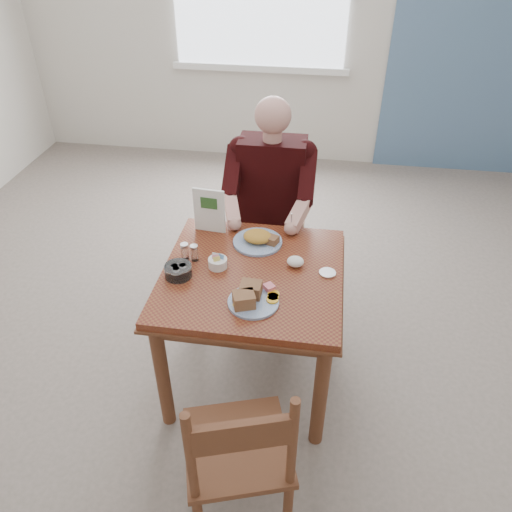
% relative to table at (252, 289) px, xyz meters
% --- Properties ---
extents(floor, '(6.00, 6.00, 0.00)m').
position_rel_table_xyz_m(floor, '(0.00, 0.00, -0.64)').
color(floor, '#665B53').
rests_on(floor, ground).
extents(wall_back, '(5.50, 0.00, 5.50)m').
position_rel_table_xyz_m(wall_back, '(0.00, 3.00, 0.76)').
color(wall_back, beige).
rests_on(wall_back, ground).
extents(accent_panel, '(1.60, 0.02, 2.80)m').
position_rel_table_xyz_m(accent_panel, '(1.60, 2.98, 0.76)').
color(accent_panel, slate).
rests_on(accent_panel, ground).
extents(lemon_wedge, '(0.07, 0.06, 0.03)m').
position_rel_table_xyz_m(lemon_wedge, '(-0.02, -0.27, 0.13)').
color(lemon_wedge, yellow).
rests_on(lemon_wedge, table).
extents(napkin, '(0.10, 0.09, 0.05)m').
position_rel_table_xyz_m(napkin, '(0.21, 0.08, 0.14)').
color(napkin, white).
rests_on(napkin, table).
extents(metal_dish, '(0.10, 0.10, 0.01)m').
position_rel_table_xyz_m(metal_dish, '(0.37, 0.04, 0.12)').
color(metal_dish, silver).
rests_on(metal_dish, table).
extents(table, '(0.92, 0.92, 0.75)m').
position_rel_table_xyz_m(table, '(0.00, 0.00, 0.00)').
color(table, brown).
rests_on(table, ground).
extents(chair_far, '(0.42, 0.42, 0.95)m').
position_rel_table_xyz_m(chair_far, '(0.00, 0.80, -0.16)').
color(chair_far, brown).
rests_on(chair_far, ground).
extents(chair_near, '(0.53, 0.53, 0.95)m').
position_rel_table_xyz_m(chair_near, '(0.08, -0.84, -0.16)').
color(chair_near, brown).
rests_on(chair_near, ground).
extents(diner, '(0.53, 0.56, 1.39)m').
position_rel_table_xyz_m(diner, '(0.00, 0.71, 0.17)').
color(diner, gray).
rests_on(diner, chair_far).
extents(near_plate, '(0.28, 0.28, 0.08)m').
position_rel_table_xyz_m(near_plate, '(0.03, -0.23, 0.14)').
color(near_plate, white).
rests_on(near_plate, table).
extents(far_plate, '(0.35, 0.35, 0.07)m').
position_rel_table_xyz_m(far_plate, '(-0.00, 0.26, 0.14)').
color(far_plate, white).
rests_on(far_plate, table).
extents(caddy, '(0.10, 0.10, 0.07)m').
position_rel_table_xyz_m(caddy, '(-0.18, 0.01, 0.14)').
color(caddy, white).
rests_on(caddy, table).
extents(shakers, '(0.10, 0.05, 0.09)m').
position_rel_table_xyz_m(shakers, '(-0.33, 0.06, 0.16)').
color(shakers, white).
rests_on(shakers, table).
extents(creamer, '(0.15, 0.15, 0.06)m').
position_rel_table_xyz_m(creamer, '(-0.35, -0.09, 0.14)').
color(creamer, white).
rests_on(creamer, table).
extents(menu, '(0.18, 0.03, 0.26)m').
position_rel_table_xyz_m(menu, '(-0.29, 0.34, 0.24)').
color(menu, white).
rests_on(menu, table).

